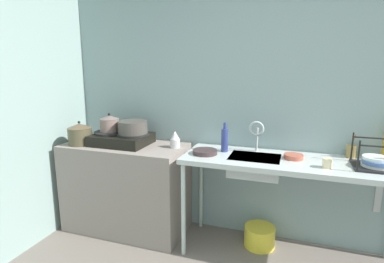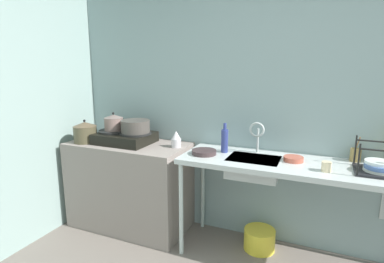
{
  "view_description": "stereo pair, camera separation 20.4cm",
  "coord_description": "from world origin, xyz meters",
  "px_view_note": "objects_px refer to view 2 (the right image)",
  "views": [
    {
      "loc": [
        -0.21,
        -0.81,
        1.55
      ],
      "look_at": [
        -1.04,
        1.59,
        1.01
      ],
      "focal_mm": 28.54,
      "sensor_mm": 36.0,
      "label": 1
    },
    {
      "loc": [
        -0.02,
        -0.74,
        1.55
      ],
      "look_at": [
        -1.04,
        1.59,
        1.01
      ],
      "focal_mm": 28.54,
      "sensor_mm": 36.0,
      "label": 2
    }
  ],
  "objects_px": {
    "pot_on_left_burner": "(114,122)",
    "frying_pan": "(204,152)",
    "sink_basin": "(253,167)",
    "cup_by_rack": "(326,167)",
    "bucket_on_floor": "(259,239)",
    "bottle_by_sink": "(225,140)",
    "small_bowl_on_drainboard": "(293,159)",
    "pot_on_right_burner": "(135,126)",
    "dish_rack": "(379,167)",
    "pot_beside_stove": "(85,132)",
    "stove": "(125,137)",
    "percolator": "(176,139)",
    "utensil_jar": "(355,155)",
    "faucet": "(257,132)"
  },
  "relations": [
    {
      "from": "sink_basin",
      "to": "bucket_on_floor",
      "type": "distance_m",
      "value": 0.68
    },
    {
      "from": "pot_beside_stove",
      "to": "small_bowl_on_drainboard",
      "type": "distance_m",
      "value": 1.9
    },
    {
      "from": "percolator",
      "to": "sink_basin",
      "type": "xyz_separation_m",
      "value": [
        0.72,
        -0.06,
        -0.15
      ]
    },
    {
      "from": "pot_on_left_burner",
      "to": "frying_pan",
      "type": "xyz_separation_m",
      "value": [
        0.95,
        -0.06,
        -0.17
      ]
    },
    {
      "from": "percolator",
      "to": "utensil_jar",
      "type": "xyz_separation_m",
      "value": [
        1.44,
        0.17,
        -0.02
      ]
    },
    {
      "from": "pot_on_left_burner",
      "to": "sink_basin",
      "type": "xyz_separation_m",
      "value": [
        1.35,
        -0.01,
        -0.26
      ]
    },
    {
      "from": "pot_on_right_burner",
      "to": "faucet",
      "type": "relative_size",
      "value": 0.98
    },
    {
      "from": "small_bowl_on_drainboard",
      "to": "utensil_jar",
      "type": "distance_m",
      "value": 0.47
    },
    {
      "from": "pot_beside_stove",
      "to": "utensil_jar",
      "type": "relative_size",
      "value": 1.12
    },
    {
      "from": "small_bowl_on_drainboard",
      "to": "utensil_jar",
      "type": "xyz_separation_m",
      "value": [
        0.43,
        0.19,
        0.03
      ]
    },
    {
      "from": "frying_pan",
      "to": "bottle_by_sink",
      "type": "relative_size",
      "value": 0.81
    },
    {
      "from": "sink_basin",
      "to": "cup_by_rack",
      "type": "relative_size",
      "value": 5.75
    },
    {
      "from": "pot_beside_stove",
      "to": "bucket_on_floor",
      "type": "xyz_separation_m",
      "value": [
        1.66,
        0.21,
        -0.85
      ]
    },
    {
      "from": "pot_on_left_burner",
      "to": "bucket_on_floor",
      "type": "relative_size",
      "value": 0.68
    },
    {
      "from": "cup_by_rack",
      "to": "small_bowl_on_drainboard",
      "type": "relative_size",
      "value": 0.47
    },
    {
      "from": "frying_pan",
      "to": "pot_on_right_burner",
      "type": "bearing_deg",
      "value": 175.22
    },
    {
      "from": "cup_by_rack",
      "to": "bottle_by_sink",
      "type": "xyz_separation_m",
      "value": [
        -0.79,
        0.18,
        0.07
      ]
    },
    {
      "from": "pot_on_left_burner",
      "to": "faucet",
      "type": "relative_size",
      "value": 0.67
    },
    {
      "from": "frying_pan",
      "to": "bottle_by_sink",
      "type": "height_order",
      "value": "bottle_by_sink"
    },
    {
      "from": "pot_beside_stove",
      "to": "frying_pan",
      "type": "distance_m",
      "value": 1.2
    },
    {
      "from": "bottle_by_sink",
      "to": "bucket_on_floor",
      "type": "height_order",
      "value": "bottle_by_sink"
    },
    {
      "from": "utensil_jar",
      "to": "pot_on_left_burner",
      "type": "bearing_deg",
      "value": -173.86
    },
    {
      "from": "frying_pan",
      "to": "small_bowl_on_drainboard",
      "type": "xyz_separation_m",
      "value": [
        0.7,
        0.1,
        0.0
      ]
    },
    {
      "from": "small_bowl_on_drainboard",
      "to": "bottle_by_sink",
      "type": "distance_m",
      "value": 0.57
    },
    {
      "from": "pot_on_left_burner",
      "to": "percolator",
      "type": "relative_size",
      "value": 1.2
    },
    {
      "from": "pot_on_left_burner",
      "to": "bottle_by_sink",
      "type": "xyz_separation_m",
      "value": [
        1.09,
        0.07,
        -0.09
      ]
    },
    {
      "from": "pot_on_right_burner",
      "to": "utensil_jar",
      "type": "bearing_deg",
      "value": 6.95
    },
    {
      "from": "faucet",
      "to": "frying_pan",
      "type": "distance_m",
      "value": 0.47
    },
    {
      "from": "pot_on_right_burner",
      "to": "dish_rack",
      "type": "bearing_deg",
      "value": -0.27
    },
    {
      "from": "stove",
      "to": "percolator",
      "type": "xyz_separation_m",
      "value": [
        0.52,
        0.05,
        0.02
      ]
    },
    {
      "from": "sink_basin",
      "to": "small_bowl_on_drainboard",
      "type": "relative_size",
      "value": 2.68
    },
    {
      "from": "sink_basin",
      "to": "bucket_on_floor",
      "type": "height_order",
      "value": "sink_basin"
    },
    {
      "from": "pot_on_right_burner",
      "to": "pot_beside_stove",
      "type": "distance_m",
      "value": 0.51
    },
    {
      "from": "pot_on_right_burner",
      "to": "percolator",
      "type": "height_order",
      "value": "pot_on_right_burner"
    },
    {
      "from": "cup_by_rack",
      "to": "sink_basin",
      "type": "bearing_deg",
      "value": 168.45
    },
    {
      "from": "pot_beside_stove",
      "to": "faucet",
      "type": "relative_size",
      "value": 0.82
    },
    {
      "from": "pot_on_left_burner",
      "to": "frying_pan",
      "type": "relative_size",
      "value": 0.88
    },
    {
      "from": "stove",
      "to": "bucket_on_floor",
      "type": "xyz_separation_m",
      "value": [
        1.29,
        0.08,
        -0.8
      ]
    },
    {
      "from": "frying_pan",
      "to": "bottle_by_sink",
      "type": "bearing_deg",
      "value": 42.53
    },
    {
      "from": "stove",
      "to": "frying_pan",
      "type": "distance_m",
      "value": 0.83
    },
    {
      "from": "pot_on_left_burner",
      "to": "sink_basin",
      "type": "distance_m",
      "value": 1.38
    },
    {
      "from": "stove",
      "to": "pot_on_left_burner",
      "type": "xyz_separation_m",
      "value": [
        -0.12,
        0.0,
        0.13
      ]
    },
    {
      "from": "pot_on_right_burner",
      "to": "bucket_on_floor",
      "type": "bearing_deg",
      "value": 4.05
    },
    {
      "from": "stove",
      "to": "bucket_on_floor",
      "type": "distance_m",
      "value": 1.52
    },
    {
      "from": "faucet",
      "to": "cup_by_rack",
      "type": "xyz_separation_m",
      "value": [
        0.54,
        -0.25,
        -0.15
      ]
    },
    {
      "from": "percolator",
      "to": "small_bowl_on_drainboard",
      "type": "relative_size",
      "value": 1.0
    },
    {
      "from": "frying_pan",
      "to": "cup_by_rack",
      "type": "xyz_separation_m",
      "value": [
        0.93,
        -0.06,
        0.02
      ]
    },
    {
      "from": "pot_beside_stove",
      "to": "cup_by_rack",
      "type": "relative_size",
      "value": 3.18
    },
    {
      "from": "utensil_jar",
      "to": "bucket_on_floor",
      "type": "relative_size",
      "value": 0.74
    },
    {
      "from": "frying_pan",
      "to": "sink_basin",
      "type": "bearing_deg",
      "value": 7.14
    }
  ]
}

